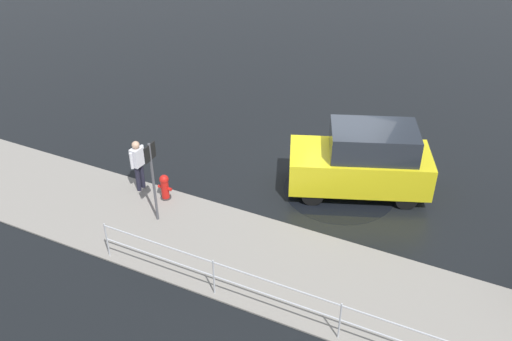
# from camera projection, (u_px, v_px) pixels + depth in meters

# --- Properties ---
(ground_plane) EXTENTS (60.00, 60.00, 0.00)m
(ground_plane) POSITION_uv_depth(u_px,v_px,m) (338.00, 179.00, 16.95)
(ground_plane) COLOR black
(kerb_strip) EXTENTS (24.00, 3.20, 0.04)m
(kerb_strip) POSITION_uv_depth(u_px,v_px,m) (282.00, 268.00, 13.78)
(kerb_strip) COLOR gray
(kerb_strip) RESTS_ON ground
(moving_hatchback) EXTENTS (4.25, 3.00, 2.06)m
(moving_hatchback) POSITION_uv_depth(u_px,v_px,m) (363.00, 161.00, 15.90)
(moving_hatchback) COLOR yellow
(moving_hatchback) RESTS_ON ground
(fire_hydrant) EXTENTS (0.42, 0.31, 0.80)m
(fire_hydrant) POSITION_uv_depth(u_px,v_px,m) (165.00, 187.00, 15.92)
(fire_hydrant) COLOR red
(fire_hydrant) RESTS_ON ground
(pedestrian) EXTENTS (0.27, 0.57, 1.62)m
(pedestrian) POSITION_uv_depth(u_px,v_px,m) (138.00, 162.00, 15.98)
(pedestrian) COLOR silver
(pedestrian) RESTS_ON ground
(metal_railing) EXTENTS (8.92, 0.04, 1.05)m
(metal_railing) POSITION_uv_depth(u_px,v_px,m) (274.00, 292.00, 12.15)
(metal_railing) COLOR #B7BABF
(metal_railing) RESTS_ON ground
(sign_post) EXTENTS (0.07, 0.44, 2.40)m
(sign_post) POSITION_uv_depth(u_px,v_px,m) (152.00, 172.00, 14.47)
(sign_post) COLOR #4C4C51
(sign_post) RESTS_ON ground
(puddle_patch) EXTENTS (3.24, 3.24, 0.01)m
(puddle_patch) POSITION_uv_depth(u_px,v_px,m) (339.00, 190.00, 16.50)
(puddle_patch) COLOR black
(puddle_patch) RESTS_ON ground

